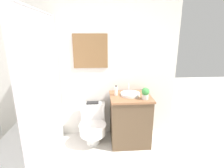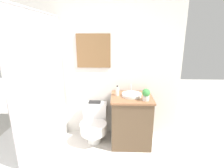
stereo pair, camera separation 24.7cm
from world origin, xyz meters
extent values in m
cube|color=silver|center=(0.00, 2.18, 1.25)|extent=(3.01, 0.05, 2.50)
cube|color=brown|center=(0.08, 2.15, 1.45)|extent=(0.54, 0.02, 0.54)
cube|color=silver|center=(0.08, 2.14, 1.45)|extent=(0.51, 0.01, 0.51)
cube|color=white|center=(-0.72, 1.38, 0.24)|extent=(0.57, 1.57, 0.48)
cube|color=silver|center=(-0.44, 1.38, 1.10)|extent=(0.01, 1.44, 1.69)
cylinder|color=#B7B7BC|center=(-0.44, 1.38, 1.97)|extent=(0.02, 1.44, 0.02)
cylinder|color=white|center=(0.09, 1.84, 0.10)|extent=(0.22, 0.22, 0.20)
cylinder|color=white|center=(0.09, 1.79, 0.27)|extent=(0.41, 0.41, 0.14)
cylinder|color=white|center=(0.09, 1.79, 0.35)|extent=(0.42, 0.42, 0.02)
cube|color=white|center=(0.09, 2.03, 0.42)|extent=(0.38, 0.16, 0.35)
cube|color=white|center=(0.09, 2.03, 0.60)|extent=(0.40, 0.17, 0.02)
cube|color=brown|center=(0.69, 1.86, 0.38)|extent=(0.60, 0.55, 0.77)
cube|color=brown|center=(0.69, 1.86, 0.78)|extent=(0.63, 0.58, 0.03)
cylinder|color=white|center=(0.69, 1.88, 0.82)|extent=(0.30, 0.30, 0.04)
cylinder|color=silver|center=(0.69, 2.05, 0.86)|extent=(0.02, 0.02, 0.13)
cylinder|color=silver|center=(0.47, 1.89, 0.86)|extent=(0.05, 0.05, 0.14)
cylinder|color=black|center=(0.47, 1.89, 0.94)|extent=(0.02, 0.02, 0.02)
cylinder|color=beige|center=(0.88, 1.70, 0.83)|extent=(0.09, 0.09, 0.07)
sphere|color=#3D8E42|center=(0.88, 1.70, 0.91)|extent=(0.11, 0.11, 0.11)
cube|color=black|center=(0.09, 2.03, 0.62)|extent=(0.20, 0.10, 0.02)
camera|label=1|loc=(0.22, -0.66, 1.72)|focal=28.00mm
camera|label=2|loc=(0.47, -0.66, 1.72)|focal=28.00mm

